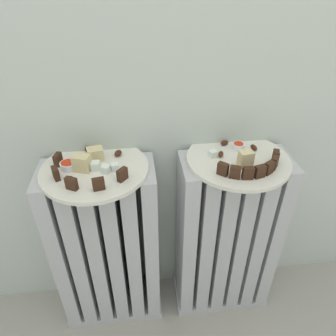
# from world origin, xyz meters

# --- Properties ---
(radiator_left) EXTENTS (0.36, 0.17, 0.66)m
(radiator_left) POSITION_xyz_m (-0.21, 0.28, 0.33)
(radiator_left) COLOR #B2B2B7
(radiator_left) RESTS_ON ground_plane
(radiator_right) EXTENTS (0.36, 0.17, 0.66)m
(radiator_right) POSITION_xyz_m (0.21, 0.28, 0.33)
(radiator_right) COLOR #B2B2B7
(radiator_right) RESTS_ON ground_plane
(plate_left) EXTENTS (0.31, 0.31, 0.01)m
(plate_left) POSITION_xyz_m (-0.21, 0.28, 0.67)
(plate_left) COLOR silver
(plate_left) RESTS_ON radiator_left
(plate_right) EXTENTS (0.31, 0.31, 0.01)m
(plate_right) POSITION_xyz_m (0.21, 0.28, 0.67)
(plate_right) COLOR silver
(plate_right) RESTS_ON radiator_right
(dark_cake_slice_left_0) EXTENTS (0.02, 0.03, 0.03)m
(dark_cake_slice_left_0) POSITION_xyz_m (-0.31, 0.31, 0.69)
(dark_cake_slice_left_0) COLOR #382114
(dark_cake_slice_left_0) RESTS_ON plate_left
(dark_cake_slice_left_1) EXTENTS (0.03, 0.03, 0.03)m
(dark_cake_slice_left_1) POSITION_xyz_m (-0.31, 0.24, 0.69)
(dark_cake_slice_left_1) COLOR #382114
(dark_cake_slice_left_1) RESTS_ON plate_left
(dark_cake_slice_left_2) EXTENTS (0.03, 0.03, 0.03)m
(dark_cake_slice_left_2) POSITION_xyz_m (-0.26, 0.19, 0.69)
(dark_cake_slice_left_2) COLOR #382114
(dark_cake_slice_left_2) RESTS_ON plate_left
(dark_cake_slice_left_3) EXTENTS (0.03, 0.02, 0.03)m
(dark_cake_slice_left_3) POSITION_xyz_m (-0.19, 0.18, 0.69)
(dark_cake_slice_left_3) COLOR #382114
(dark_cake_slice_left_3) RESTS_ON plate_left
(dark_cake_slice_left_4) EXTENTS (0.03, 0.03, 0.03)m
(dark_cake_slice_left_4) POSITION_xyz_m (-0.13, 0.21, 0.69)
(dark_cake_slice_left_4) COLOR #382114
(dark_cake_slice_left_4) RESTS_ON plate_left
(marble_cake_slice_left_0) EXTENTS (0.05, 0.04, 0.04)m
(marble_cake_slice_left_0) POSITION_xyz_m (-0.21, 0.32, 0.69)
(marble_cake_slice_left_0) COLOR beige
(marble_cake_slice_left_0) RESTS_ON plate_left
(marble_cake_slice_left_1) EXTENTS (0.05, 0.05, 0.05)m
(marble_cake_slice_left_1) POSITION_xyz_m (-0.24, 0.27, 0.70)
(marble_cake_slice_left_1) COLOR beige
(marble_cake_slice_left_1) RESTS_ON plate_left
(turkish_delight_left_0) EXTENTS (0.02, 0.02, 0.02)m
(turkish_delight_left_0) POSITION_xyz_m (-0.15, 0.26, 0.68)
(turkish_delight_left_0) COLOR white
(turkish_delight_left_0) RESTS_ON plate_left
(turkish_delight_left_1) EXTENTS (0.03, 0.03, 0.02)m
(turkish_delight_left_1) POSITION_xyz_m (-0.21, 0.27, 0.69)
(turkish_delight_left_1) COLOR white
(turkish_delight_left_1) RESTS_ON plate_left
(turkish_delight_left_2) EXTENTS (0.03, 0.03, 0.02)m
(turkish_delight_left_2) POSITION_xyz_m (-0.18, 0.25, 0.69)
(turkish_delight_left_2) COLOR white
(turkish_delight_left_2) RESTS_ON plate_left
(medjool_date_left_0) EXTENTS (0.03, 0.03, 0.02)m
(medjool_date_left_0) POSITION_xyz_m (-0.26, 0.31, 0.68)
(medjool_date_left_0) COLOR #3D1E0F
(medjool_date_left_0) RESTS_ON plate_left
(medjool_date_left_1) EXTENTS (0.02, 0.03, 0.02)m
(medjool_date_left_1) POSITION_xyz_m (-0.24, 0.37, 0.68)
(medjool_date_left_1) COLOR #3D1E0F
(medjool_date_left_1) RESTS_ON plate_left
(medjool_date_left_2) EXTENTS (0.02, 0.02, 0.02)m
(medjool_date_left_2) POSITION_xyz_m (-0.27, 0.22, 0.68)
(medjool_date_left_2) COLOR #3D1E0F
(medjool_date_left_2) RESTS_ON plate_left
(medjool_date_left_3) EXTENTS (0.03, 0.03, 0.02)m
(medjool_date_left_3) POSITION_xyz_m (-0.14, 0.34, 0.68)
(medjool_date_left_3) COLOR #3D1E0F
(medjool_date_left_3) RESTS_ON plate_left
(jam_bowl_left) EXTENTS (0.05, 0.05, 0.02)m
(jam_bowl_left) POSITION_xyz_m (-0.28, 0.28, 0.69)
(jam_bowl_left) COLOR white
(jam_bowl_left) RESTS_ON plate_left
(dark_cake_slice_right_0) EXTENTS (0.03, 0.03, 0.04)m
(dark_cake_slice_right_0) POSITION_xyz_m (0.14, 0.20, 0.69)
(dark_cake_slice_right_0) COLOR #382114
(dark_cake_slice_right_0) RESTS_ON plate_right
(dark_cake_slice_right_1) EXTENTS (0.03, 0.03, 0.04)m
(dark_cake_slice_right_1) POSITION_xyz_m (0.17, 0.18, 0.69)
(dark_cake_slice_right_1) COLOR #382114
(dark_cake_slice_right_1) RESTS_ON plate_right
(dark_cake_slice_right_2) EXTENTS (0.03, 0.02, 0.04)m
(dark_cake_slice_right_2) POSITION_xyz_m (0.20, 0.18, 0.69)
(dark_cake_slice_right_2) COLOR #382114
(dark_cake_slice_right_2) RESTS_ON plate_right
(dark_cake_slice_right_3) EXTENTS (0.03, 0.02, 0.04)m
(dark_cake_slice_right_3) POSITION_xyz_m (0.24, 0.18, 0.69)
(dark_cake_slice_right_3) COLOR #382114
(dark_cake_slice_right_3) RESTS_ON plate_right
(dark_cake_slice_right_4) EXTENTS (0.03, 0.03, 0.04)m
(dark_cake_slice_right_4) POSITION_xyz_m (0.27, 0.19, 0.69)
(dark_cake_slice_right_4) COLOR #382114
(dark_cake_slice_right_4) RESTS_ON plate_right
(dark_cake_slice_right_5) EXTENTS (0.03, 0.03, 0.04)m
(dark_cake_slice_right_5) POSITION_xyz_m (0.29, 0.22, 0.69)
(dark_cake_slice_right_5) COLOR #382114
(dark_cake_slice_right_5) RESTS_ON plate_right
(dark_cake_slice_right_6) EXTENTS (0.02, 0.03, 0.04)m
(dark_cake_slice_right_6) POSITION_xyz_m (0.31, 0.25, 0.69)
(dark_cake_slice_right_6) COLOR #382114
(dark_cake_slice_right_6) RESTS_ON plate_right
(marble_cake_slice_right_0) EXTENTS (0.04, 0.04, 0.05)m
(marble_cake_slice_right_0) POSITION_xyz_m (0.22, 0.23, 0.70)
(marble_cake_slice_right_0) COLOR beige
(marble_cake_slice_right_0) RESTS_ON plate_right
(turkish_delight_right_0) EXTENTS (0.03, 0.03, 0.02)m
(turkish_delight_right_0) POSITION_xyz_m (0.14, 0.29, 0.68)
(turkish_delight_right_0) COLOR white
(turkish_delight_right_0) RESTS_ON plate_right
(turkish_delight_right_1) EXTENTS (0.03, 0.03, 0.03)m
(turkish_delight_right_1) POSITION_xyz_m (0.23, 0.26, 0.69)
(turkish_delight_right_1) COLOR white
(turkish_delight_right_1) RESTS_ON plate_right
(medjool_date_right_0) EXTENTS (0.03, 0.03, 0.01)m
(medjool_date_right_0) POSITION_xyz_m (0.25, 0.21, 0.68)
(medjool_date_right_0) COLOR #3D1E0F
(medjool_date_right_0) RESTS_ON plate_right
(medjool_date_right_1) EXTENTS (0.02, 0.03, 0.02)m
(medjool_date_right_1) POSITION_xyz_m (0.16, 0.29, 0.68)
(medjool_date_right_1) COLOR #3D1E0F
(medjool_date_right_1) RESTS_ON plate_right
(medjool_date_right_2) EXTENTS (0.02, 0.03, 0.02)m
(medjool_date_right_2) POSITION_xyz_m (0.27, 0.32, 0.68)
(medjool_date_right_2) COLOR #3D1E0F
(medjool_date_right_2) RESTS_ON plate_right
(medjool_date_right_3) EXTENTS (0.03, 0.03, 0.02)m
(medjool_date_right_3) POSITION_xyz_m (0.19, 0.36, 0.68)
(medjool_date_right_3) COLOR #3D1E0F
(medjool_date_right_3) RESTS_ON plate_right
(jam_bowl_right) EXTENTS (0.04, 0.04, 0.02)m
(jam_bowl_right) POSITION_xyz_m (0.23, 0.33, 0.68)
(jam_bowl_right) COLOR white
(jam_bowl_right) RESTS_ON plate_right
(fork) EXTENTS (0.04, 0.09, 0.00)m
(fork) POSITION_xyz_m (0.24, 0.27, 0.68)
(fork) COLOR silver
(fork) RESTS_ON plate_right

